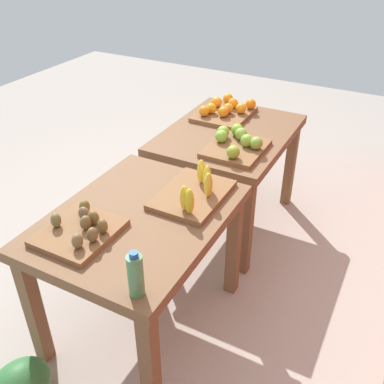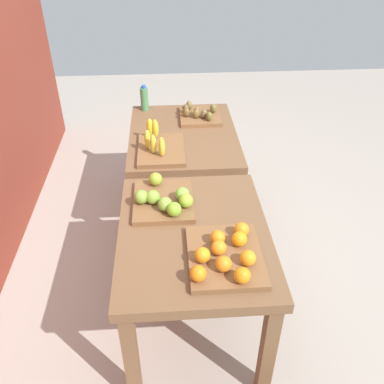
{
  "view_description": "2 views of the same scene",
  "coord_description": "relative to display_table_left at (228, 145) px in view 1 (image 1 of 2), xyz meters",
  "views": [
    {
      "loc": [
        1.99,
        1.06,
        2.01
      ],
      "look_at": [
        -0.05,
        -0.02,
        0.54
      ],
      "focal_mm": 40.89,
      "sensor_mm": 36.0,
      "label": 1
    },
    {
      "loc": [
        -2.23,
        0.12,
        2.19
      ],
      "look_at": [
        0.0,
        -0.03,
        0.6
      ],
      "focal_mm": 38.85,
      "sensor_mm": 36.0,
      "label": 2
    }
  ],
  "objects": [
    {
      "name": "orange_bin",
      "position": [
        -0.23,
        -0.14,
        0.15
      ],
      "size": [
        0.44,
        0.38,
        0.11
      ],
      "color": "brown",
      "rests_on": "display_table_left"
    },
    {
      "name": "wicker_basket",
      "position": [
        -0.83,
        -0.35,
        -0.54
      ],
      "size": [
        0.38,
        0.38,
        0.19
      ],
      "color": "brown",
      "rests_on": "ground_plane"
    },
    {
      "name": "apple_bin",
      "position": [
        0.24,
        0.15,
        0.15
      ],
      "size": [
        0.4,
        0.34,
        0.11
      ],
      "color": "brown",
      "rests_on": "display_table_left"
    },
    {
      "name": "display_table_right",
      "position": [
        1.12,
        0.0,
        0.0
      ],
      "size": [
        1.04,
        0.8,
        0.75
      ],
      "color": "brown",
      "rests_on": "ground_plane"
    },
    {
      "name": "water_bottle",
      "position": [
        1.56,
        0.29,
        0.21
      ],
      "size": [
        0.06,
        0.06,
        0.21
      ],
      "color": "#4C8C59",
      "rests_on": "display_table_right"
    },
    {
      "name": "display_table_left",
      "position": [
        0.0,
        0.0,
        0.0
      ],
      "size": [
        1.04,
        0.8,
        0.75
      ],
      "color": "brown",
      "rests_on": "ground_plane"
    },
    {
      "name": "ground_plane",
      "position": [
        0.56,
        0.0,
        -0.64
      ],
      "size": [
        8.0,
        8.0,
        0.0
      ],
      "primitive_type": "plane",
      "color": "#AFA397"
    },
    {
      "name": "kiwi_bin",
      "position": [
        1.37,
        -0.14,
        0.14
      ],
      "size": [
        0.36,
        0.32,
        0.1
      ],
      "color": "brown",
      "rests_on": "display_table_right"
    },
    {
      "name": "banana_crate",
      "position": [
        0.86,
        0.18,
        0.15
      ],
      "size": [
        0.44,
        0.32,
        0.17
      ],
      "color": "brown",
      "rests_on": "display_table_right"
    }
  ]
}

